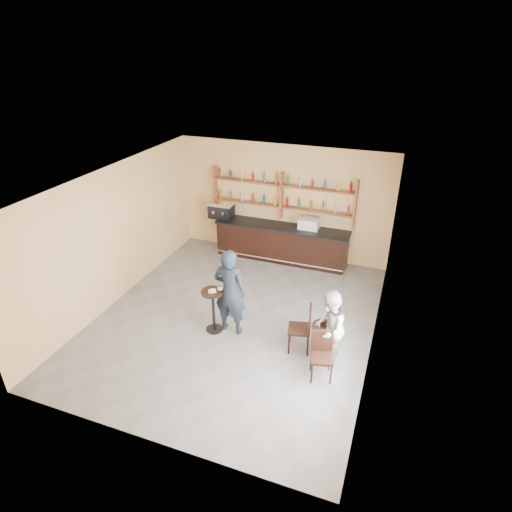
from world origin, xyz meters
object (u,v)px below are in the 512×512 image
(bar_counter, at_px, (281,243))
(chair_west, at_px, (299,328))
(pedestal_table, at_px, (213,311))
(patron_second, at_px, (329,328))
(chair_south, at_px, (322,357))
(pastry_case, at_px, (309,224))
(cafe_table, at_px, (325,342))
(man_main, at_px, (230,292))
(espresso_machine, at_px, (221,210))

(bar_counter, distance_m, chair_west, 3.96)
(pedestal_table, bearing_deg, patron_second, -3.24)
(chair_south, bearing_deg, chair_west, 116.69)
(pastry_case, bearing_deg, chair_south, -67.35)
(pastry_case, relative_size, patron_second, 0.35)
(cafe_table, bearing_deg, chair_west, 174.81)
(bar_counter, distance_m, patron_second, 4.38)
(bar_counter, height_order, chair_west, bar_counter)
(bar_counter, height_order, patron_second, patron_second)
(pastry_case, relative_size, man_main, 0.29)
(pastry_case, bearing_deg, pedestal_table, -101.86)
(pastry_case, bearing_deg, man_main, -97.28)
(bar_counter, relative_size, chair_south, 3.98)
(patron_second, bearing_deg, pedestal_table, -94.65)
(cafe_table, xyz_separation_m, patron_second, (0.06, -0.11, 0.42))
(chair_south, relative_size, patron_second, 0.60)
(espresso_machine, xyz_separation_m, cafe_table, (3.88, -3.72, -0.89))
(patron_second, bearing_deg, cafe_table, -154.68)
(espresso_machine, bearing_deg, chair_west, -45.52)
(pedestal_table, bearing_deg, pastry_case, 72.77)
(bar_counter, height_order, pastry_case, pastry_case)
(pedestal_table, relative_size, man_main, 0.51)
(bar_counter, xyz_separation_m, pedestal_table, (-0.38, -3.69, -0.02))
(espresso_machine, height_order, chair_south, espresso_machine)
(pastry_case, bearing_deg, cafe_table, -65.45)
(pastry_case, xyz_separation_m, pedestal_table, (-1.14, -3.69, -0.69))
(espresso_machine, bearing_deg, bar_counter, 2.19)
(pedestal_table, distance_m, cafe_table, 2.44)
(man_main, height_order, chair_west, man_main)
(bar_counter, bearing_deg, chair_south, -64.01)
(man_main, bearing_deg, chair_south, 160.57)
(man_main, bearing_deg, cafe_table, 175.74)
(chair_west, relative_size, chair_south, 1.08)
(bar_counter, xyz_separation_m, man_main, (-0.04, -3.56, 0.46))
(bar_counter, relative_size, espresso_machine, 5.59)
(cafe_table, bearing_deg, chair_south, -85.24)
(man_main, bearing_deg, chair_west, 176.06)
(pedestal_table, bearing_deg, cafe_table, -0.71)
(pastry_case, distance_m, cafe_table, 4.02)
(pedestal_table, xyz_separation_m, cafe_table, (2.44, -0.03, -0.13))
(bar_counter, distance_m, cafe_table, 4.25)
(chair_west, bearing_deg, espresso_machine, -150.27)
(chair_west, height_order, patron_second, patron_second)
(bar_counter, xyz_separation_m, chair_west, (1.50, -3.67, -0.00))
(pedestal_table, height_order, cafe_table, pedestal_table)
(pedestal_table, relative_size, cafe_table, 1.34)
(cafe_table, xyz_separation_m, chair_west, (-0.55, 0.05, 0.14))
(pastry_case, xyz_separation_m, chair_south, (1.34, -4.32, -0.71))
(cafe_table, bearing_deg, man_main, 175.69)
(bar_counter, height_order, man_main, man_main)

